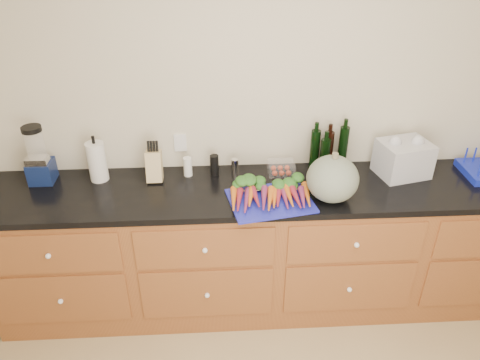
{
  "coord_description": "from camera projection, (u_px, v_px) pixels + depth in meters",
  "views": [
    {
      "loc": [
        -0.37,
        -1.16,
        2.48
      ],
      "look_at": [
        -0.23,
        1.2,
        1.06
      ],
      "focal_mm": 35.0,
      "sensor_mm": 36.0,
      "label": 1
    }
  ],
  "objects": [
    {
      "name": "paper_towel",
      "position": [
        97.0,
        162.0,
        2.93
      ],
      "size": [
        0.11,
        0.11,
        0.26
      ],
      "primitive_type": "cylinder",
      "color": "silver",
      "rests_on": "countertop"
    },
    {
      "name": "knife_block",
      "position": [
        154.0,
        166.0,
        2.95
      ],
      "size": [
        0.1,
        0.1,
        0.19
      ],
      "primitive_type": "cube",
      "color": "tan",
      "rests_on": "countertop"
    },
    {
      "name": "blender_appliance",
      "position": [
        38.0,
        158.0,
        2.89
      ],
      "size": [
        0.15,
        0.15,
        0.38
      ],
      "color": "#0F1C47",
      "rests_on": "countertop"
    },
    {
      "name": "grinder_pepper",
      "position": [
        214.0,
        165.0,
        3.01
      ],
      "size": [
        0.06,
        0.06,
        0.14
      ],
      "primitive_type": "cylinder",
      "color": "black",
      "rests_on": "countertop"
    },
    {
      "name": "cutting_board",
      "position": [
        270.0,
        201.0,
        2.77
      ],
      "size": [
        0.54,
        0.44,
        0.01
      ],
      "primitive_type": "cube",
      "rotation": [
        0.0,
        0.0,
        0.19
      ],
      "color": "#1E22A6",
      "rests_on": "countertop"
    },
    {
      "name": "carrots",
      "position": [
        270.0,
        193.0,
        2.79
      ],
      "size": [
        0.48,
        0.33,
        0.06
      ],
      "color": "orange",
      "rests_on": "cutting_board"
    },
    {
      "name": "canister_chrome",
      "position": [
        235.0,
        167.0,
        3.03
      ],
      "size": [
        0.05,
        0.05,
        0.11
      ],
      "primitive_type": "cylinder",
      "color": "white",
      "rests_on": "countertop"
    },
    {
      "name": "wall_back",
      "position": [
        272.0,
        113.0,
        3.01
      ],
      "size": [
        4.1,
        0.05,
        2.6
      ],
      "primitive_type": "cube",
      "color": "beige",
      "rests_on": "ground"
    },
    {
      "name": "cabinets",
      "position": [
        273.0,
        249.0,
        3.16
      ],
      "size": [
        3.6,
        0.64,
        0.9
      ],
      "color": "brown",
      "rests_on": "ground"
    },
    {
      "name": "countertop",
      "position": [
        276.0,
        190.0,
        2.92
      ],
      "size": [
        3.64,
        0.62,
        0.04
      ],
      "primitive_type": "cube",
      "color": "black",
      "rests_on": "cabinets"
    },
    {
      "name": "bottles",
      "position": [
        328.0,
        151.0,
        3.04
      ],
      "size": [
        0.25,
        0.13,
        0.3
      ],
      "color": "black",
      "rests_on": "countertop"
    },
    {
      "name": "tomato_box",
      "position": [
        281.0,
        168.0,
        3.04
      ],
      "size": [
        0.17,
        0.14,
        0.08
      ],
      "primitive_type": "cube",
      "color": "white",
      "rests_on": "countertop"
    },
    {
      "name": "grocery_bag",
      "position": [
        403.0,
        159.0,
        3.0
      ],
      "size": [
        0.35,
        0.31,
        0.22
      ],
      "primitive_type": null,
      "rotation": [
        0.0,
        0.0,
        0.23
      ],
      "color": "silver",
      "rests_on": "countertop"
    },
    {
      "name": "grinder_salt",
      "position": [
        188.0,
        167.0,
        3.01
      ],
      "size": [
        0.05,
        0.05,
        0.13
      ],
      "primitive_type": "cylinder",
      "color": "silver",
      "rests_on": "countertop"
    },
    {
      "name": "squash",
      "position": [
        333.0,
        179.0,
        2.73
      ],
      "size": [
        0.31,
        0.31,
        0.28
      ],
      "primitive_type": "ellipsoid",
      "color": "#5A6656",
      "rests_on": "countertop"
    }
  ]
}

